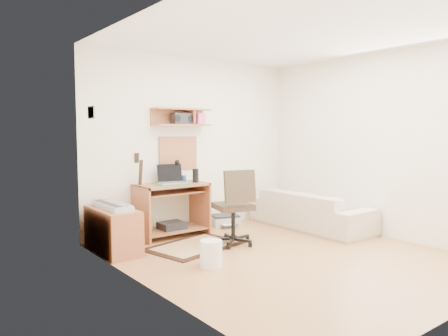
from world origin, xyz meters
TOP-DOWN VIEW (x-y plane):
  - floor at (0.00, 0.00)m, footprint 3.60×4.00m
  - ceiling at (0.00, 0.00)m, footprint 3.60×4.00m
  - back_wall at (0.00, 2.00)m, footprint 3.60×0.01m
  - left_wall at (-1.80, 0.00)m, footprint 0.01×4.00m
  - right_wall at (1.80, 0.00)m, footprint 0.01×4.00m
  - wall_shelf at (-0.30, 1.88)m, footprint 0.90×0.25m
  - cork_board at (-0.30, 1.98)m, footprint 0.64×0.03m
  - wall_photo at (-1.79, 1.50)m, footprint 0.02×0.20m
  - desk at (-0.57, 1.73)m, footprint 1.00×0.55m
  - laptop at (-0.57, 1.71)m, footprint 0.43×0.43m
  - speaker at (-0.19, 1.68)m, footprint 0.09×0.09m
  - desk_lamp at (-0.37, 1.87)m, footprint 0.11×0.11m
  - pencil_cup at (-0.30, 1.83)m, footprint 0.07×0.07m
  - boombox at (-0.30, 1.87)m, footprint 0.31×0.14m
  - rug at (-0.63, 1.05)m, footprint 1.36×1.05m
  - task_chair at (-0.17, 0.83)m, footprint 0.64×0.64m
  - cabinet at (-1.58, 1.45)m, footprint 0.40×0.90m
  - music_keyboard at (-1.58, 1.45)m, footprint 0.24×0.76m
  - guitar at (-0.98, 1.86)m, footprint 0.33×0.21m
  - waste_basket at (-0.94, 0.25)m, footprint 0.32×0.32m
  - printer at (0.44, 1.80)m, footprint 0.51×0.45m
  - sofa at (1.38, 0.86)m, footprint 0.57×1.96m

SIDE VIEW (x-z plane):
  - floor at x=0.00m, z-range -0.01..0.00m
  - rug at x=-0.63m, z-range 0.00..0.02m
  - printer at x=0.44m, z-range 0.00..0.17m
  - waste_basket at x=-0.94m, z-range 0.00..0.29m
  - cabinet at x=-1.58m, z-range 0.00..0.55m
  - desk at x=-0.57m, z-range 0.00..0.75m
  - sofa at x=1.38m, z-range 0.00..0.77m
  - task_chair at x=-0.17m, z-range 0.00..1.02m
  - music_keyboard at x=-1.58m, z-range 0.55..0.62m
  - guitar at x=-0.98m, z-range 0.00..1.20m
  - pencil_cup at x=-0.30m, z-range 0.75..0.85m
  - speaker at x=-0.19m, z-range 0.75..0.95m
  - laptop at x=-0.57m, z-range 0.75..1.03m
  - desk_lamp at x=-0.37m, z-range 0.75..1.08m
  - cork_board at x=-0.30m, z-range 0.92..1.42m
  - back_wall at x=0.00m, z-range 0.00..2.60m
  - left_wall at x=-1.80m, z-range 0.00..2.60m
  - right_wall at x=1.80m, z-range 0.00..2.60m
  - boombox at x=-0.30m, z-range 1.60..1.76m
  - wall_shelf at x=-0.30m, z-range 1.57..1.83m
  - wall_photo at x=-1.79m, z-range 1.65..1.79m
  - ceiling at x=0.00m, z-range 2.60..2.61m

